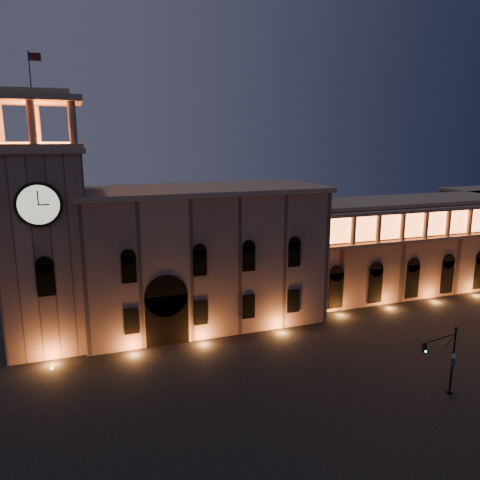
{
  "coord_description": "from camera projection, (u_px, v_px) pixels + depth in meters",
  "views": [
    {
      "loc": [
        -16.99,
        -34.49,
        23.51
      ],
      "look_at": [
        0.92,
        16.0,
        11.86
      ],
      "focal_mm": 35.0,
      "sensor_mm": 36.0,
      "label": 1
    }
  ],
  "objects": [
    {
      "name": "government_building",
      "position": [
        203.0,
        256.0,
        59.96
      ],
      "size": [
        30.8,
        12.8,
        17.6
      ],
      "color": "#8F6D5D",
      "rests_on": "ground"
    },
    {
      "name": "ground",
      "position": [
        289.0,
        404.0,
        42.31
      ],
      "size": [
        160.0,
        160.0,
        0.0
      ],
      "primitive_type": "plane",
      "color": "black",
      "rests_on": "ground"
    },
    {
      "name": "colonnade_wing",
      "position": [
        410.0,
        244.0,
        73.23
      ],
      "size": [
        40.6,
        11.5,
        14.5
      ],
      "color": "#8A6758",
      "rests_on": "ground"
    },
    {
      "name": "clock_tower",
      "position": [
        45.0,
        239.0,
        52.27
      ],
      "size": [
        9.8,
        9.8,
        32.4
      ],
      "color": "#8F6D5D",
      "rests_on": "ground"
    },
    {
      "name": "traffic_light",
      "position": [
        447.0,
        361.0,
        42.89
      ],
      "size": [
        4.84,
        1.15,
        6.72
      ],
      "rotation": [
        0.0,
        0.0,
        0.17
      ],
      "color": "black",
      "rests_on": "ground"
    }
  ]
}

